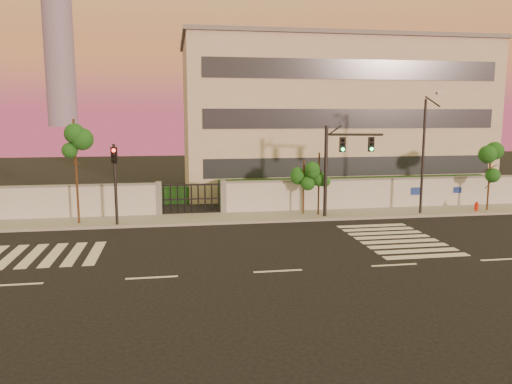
# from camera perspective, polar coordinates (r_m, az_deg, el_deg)

# --- Properties ---
(ground) EXTENTS (120.00, 120.00, 0.00)m
(ground) POSITION_cam_1_polar(r_m,az_deg,el_deg) (20.43, 2.51, -9.03)
(ground) COLOR black
(ground) RESTS_ON ground
(sidewalk) EXTENTS (60.00, 3.00, 0.15)m
(sidewalk) POSITION_cam_1_polar(r_m,az_deg,el_deg) (30.43, -1.59, -2.93)
(sidewalk) COLOR gray
(sidewalk) RESTS_ON ground
(perimeter_wall) EXTENTS (60.00, 0.36, 2.20)m
(perimeter_wall) POSITION_cam_1_polar(r_m,az_deg,el_deg) (31.73, -1.78, -0.62)
(perimeter_wall) COLOR #B4B7BC
(perimeter_wall) RESTS_ON ground
(hedge_row) EXTENTS (41.00, 4.25, 1.80)m
(hedge_row) POSITION_cam_1_polar(r_m,az_deg,el_deg) (34.59, -0.64, -0.25)
(hedge_row) COLOR #103716
(hedge_row) RESTS_ON ground
(institutional_building) EXTENTS (24.40, 12.40, 12.25)m
(institutional_building) POSITION_cam_1_polar(r_m,az_deg,el_deg) (43.04, 8.31, 8.56)
(institutional_building) COLOR #BBB19E
(institutional_building) RESTS_ON ground
(distant_skyscraper) EXTENTS (16.00, 16.00, 118.00)m
(distant_skyscraper) POSITION_cam_1_polar(r_m,az_deg,el_deg) (310.22, -21.80, 18.52)
(distant_skyscraper) COLOR slate
(distant_skyscraper) RESTS_ON ground
(road_markings) EXTENTS (57.00, 7.62, 0.02)m
(road_markings) POSITION_cam_1_polar(r_m,az_deg,el_deg) (23.75, -3.14, -6.46)
(road_markings) COLOR silver
(road_markings) RESTS_ON ground
(street_tree_c) EXTENTS (1.56, 1.24, 6.05)m
(street_tree_c) POSITION_cam_1_polar(r_m,az_deg,el_deg) (29.69, -19.93, 4.77)
(street_tree_c) COLOR #382314
(street_tree_c) RESTS_ON ground
(street_tree_d) EXTENTS (1.30, 1.04, 3.52)m
(street_tree_d) POSITION_cam_1_polar(r_m,az_deg,el_deg) (30.94, 5.51, 1.95)
(street_tree_d) COLOR #382314
(street_tree_d) RESTS_ON ground
(street_tree_e) EXTENTS (1.30, 1.03, 3.99)m
(street_tree_e) POSITION_cam_1_polar(r_m,az_deg,el_deg) (30.84, 7.24, 2.54)
(street_tree_e) COLOR #382314
(street_tree_e) RESTS_ON ground
(street_tree_f) EXTENTS (1.49, 1.19, 4.38)m
(street_tree_f) POSITION_cam_1_polar(r_m,az_deg,el_deg) (35.41, 25.21, 3.05)
(street_tree_f) COLOR #382314
(street_tree_f) RESTS_ON ground
(traffic_signal_main) EXTENTS (3.54, 0.88, 5.64)m
(traffic_signal_main) POSITION_cam_1_polar(r_m,az_deg,el_deg) (30.50, 9.28, 3.61)
(traffic_signal_main) COLOR black
(traffic_signal_main) RESTS_ON ground
(traffic_signal_secondary) EXTENTS (0.36, 0.35, 4.68)m
(traffic_signal_secondary) POSITION_cam_1_polar(r_m,az_deg,el_deg) (28.78, -15.82, 1.90)
(traffic_signal_secondary) COLOR black
(traffic_signal_secondary) RESTS_ON ground
(streetlight_east) EXTENTS (0.45, 1.82, 7.57)m
(streetlight_east) POSITION_cam_1_polar(r_m,az_deg,el_deg) (32.47, 18.71, 4.51)
(streetlight_east) COLOR black
(streetlight_east) RESTS_ON ground
(fire_hydrant) EXTENTS (0.30, 0.28, 0.76)m
(fire_hydrant) POSITION_cam_1_polar(r_m,az_deg,el_deg) (35.05, 23.89, -1.62)
(fire_hydrant) COLOR red
(fire_hydrant) RESTS_ON ground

